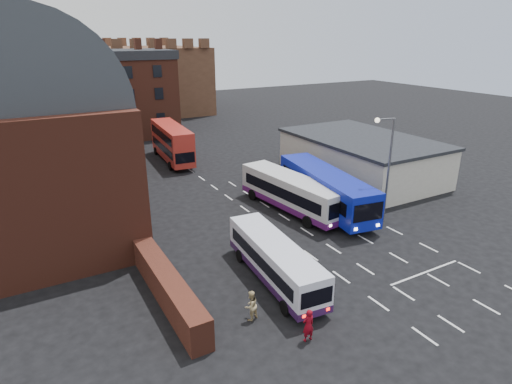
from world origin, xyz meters
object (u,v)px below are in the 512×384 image
bus_blue (325,187)px  bus_red_double (172,143)px  pedestrian_beige (251,306)px  bus_white_inbound (291,191)px  street_lamp (386,160)px  bus_white_outbound (275,258)px  pedestrian_red (308,325)px

bus_blue → bus_red_double: bearing=-64.4°
bus_red_double → pedestrian_beige: bearing=82.6°
bus_white_inbound → street_lamp: bearing=126.1°
bus_white_outbound → pedestrian_beige: bus_white_outbound is taller
bus_blue → street_lamp: (2.31, -4.31, 3.13)m
bus_white_inbound → bus_white_outbound: bearing=44.8°
street_lamp → pedestrian_red: (-13.60, -8.81, -4.23)m
pedestrian_red → pedestrian_beige: size_ratio=1.04×
bus_blue → pedestrian_beige: bus_blue is taller
bus_red_double → street_lamp: size_ratio=1.28×
bus_white_inbound → pedestrian_beige: bus_white_inbound is taller
pedestrian_red → pedestrian_beige: bearing=-59.8°
bus_blue → pedestrian_red: 17.34m
bus_blue → pedestrian_red: size_ratio=7.15×
bus_white_inbound → bus_blue: (2.68, -1.19, 0.21)m
bus_white_inbound → pedestrian_beige: 15.39m
bus_white_inbound → street_lamp: 8.14m
bus_white_outbound → street_lamp: bearing=20.2°
bus_white_inbound → pedestrian_beige: size_ratio=6.65×
bus_white_inbound → bus_blue: bearing=149.9°
bus_red_double → street_lamp: 26.72m
bus_white_inbound → pedestrian_red: size_ratio=6.37×
bus_white_inbound → street_lamp: size_ratio=1.33×
street_lamp → pedestrian_beige: street_lamp is taller
street_lamp → pedestrian_beige: (-15.24, -5.96, -4.27)m
bus_blue → pedestrian_red: (-11.29, -13.11, -1.11)m
bus_blue → bus_red_double: bus_red_double is taller
street_lamp → pedestrian_beige: bearing=-158.6°
bus_blue → bus_red_double: (-6.42, 20.78, 0.28)m
bus_white_outbound → pedestrian_red: (-1.49, -5.49, -0.62)m
pedestrian_beige → bus_white_inbound: bearing=-149.2°
bus_white_outbound → bus_red_double: bus_red_double is taller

